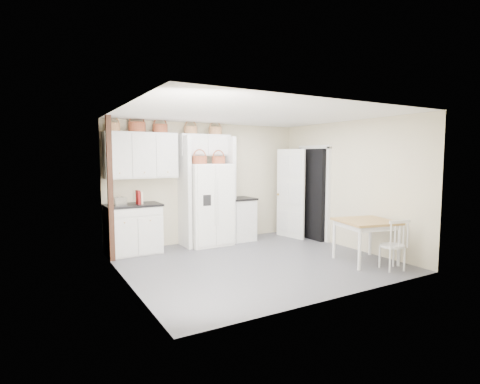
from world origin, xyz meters
TOP-DOWN VIEW (x-y plane):
  - floor at (0.00, 0.00)m, footprint 4.50×4.50m
  - ceiling at (0.00, 0.00)m, footprint 4.50×4.50m
  - wall_back at (0.00, 2.00)m, footprint 4.50×0.00m
  - wall_left at (-2.25, 0.00)m, footprint 0.00×4.00m
  - wall_right at (2.25, 0.00)m, footprint 0.00×4.00m
  - refrigerator at (-0.15, 1.64)m, footprint 0.89×0.72m
  - base_cab_left at (-1.73, 1.70)m, footprint 1.00×0.63m
  - base_cab_right at (0.66, 1.70)m, footprint 0.52×0.63m
  - dining_table at (1.70, -0.98)m, footprint 1.08×1.08m
  - windsor_chair at (1.73, -1.52)m, footprint 0.47×0.44m
  - counter_left at (-1.73, 1.70)m, footprint 1.04×0.67m
  - counter_right at (0.66, 1.70)m, footprint 0.56×0.67m
  - toaster at (-1.99, 1.59)m, footprint 0.26×0.19m
  - cookbook_red at (-1.64, 1.62)m, footprint 0.05×0.18m
  - cookbook_cream at (-1.60, 1.62)m, footprint 0.06×0.17m
  - basket_upper_a at (-2.03, 1.83)m, footprint 0.28×0.28m
  - basket_upper_b at (-1.57, 1.83)m, footprint 0.33×0.33m
  - basket_upper_c at (-1.11, 1.83)m, footprint 0.30×0.30m
  - basket_bridge_a at (-0.45, 1.83)m, footprint 0.28×0.28m
  - basket_bridge_b at (0.12, 1.83)m, footprint 0.29×0.29m
  - basket_fridge_a at (-0.38, 1.54)m, footprint 0.30×0.30m
  - basket_fridge_b at (0.05, 1.54)m, footprint 0.29×0.29m
  - upper_cabinet at (-1.50, 1.83)m, footprint 1.40×0.34m
  - bridge_cabinet at (-0.15, 1.83)m, footprint 1.12×0.34m
  - fridge_panel_left at (-0.66, 1.70)m, footprint 0.08×0.60m
  - fridge_panel_right at (0.36, 1.70)m, footprint 0.08×0.60m
  - trim_post at (-2.20, 1.35)m, footprint 0.09×0.09m
  - doorway_void at (2.16, 1.00)m, footprint 0.18×0.85m
  - door_slab at (1.80, 1.33)m, footprint 0.21×0.79m

SIDE VIEW (x-z plane):
  - floor at x=0.00m, z-range 0.00..0.00m
  - dining_table at x=1.70m, z-range 0.00..0.76m
  - windsor_chair at x=1.73m, z-range 0.00..0.80m
  - base_cab_right at x=0.66m, z-range 0.00..0.92m
  - base_cab_left at x=-1.73m, z-range 0.00..0.92m
  - refrigerator at x=-0.15m, z-range 0.00..1.73m
  - counter_right at x=0.66m, z-range 0.92..0.96m
  - counter_left at x=-1.73m, z-range 0.92..0.97m
  - doorway_void at x=2.16m, z-range 0.00..2.05m
  - door_slab at x=1.80m, z-range 0.00..2.05m
  - toaster at x=-1.99m, z-range 0.97..1.13m
  - cookbook_cream at x=-1.60m, z-range 0.97..1.21m
  - cookbook_red at x=-1.64m, z-range 0.97..1.23m
  - fridge_panel_left at x=-0.66m, z-range 0.00..2.30m
  - fridge_panel_right at x=0.36m, z-range 0.00..2.30m
  - wall_back at x=0.00m, z-range -0.95..3.55m
  - wall_left at x=-2.25m, z-range -0.70..3.30m
  - wall_right at x=2.25m, z-range -0.70..3.30m
  - trim_post at x=-2.20m, z-range 0.00..2.60m
  - basket_fridge_b at x=0.05m, z-range 1.73..1.88m
  - basket_fridge_a at x=-0.38m, z-range 1.73..1.89m
  - upper_cabinet at x=-1.50m, z-range 1.45..2.35m
  - bridge_cabinet at x=-0.15m, z-range 1.90..2.35m
  - basket_bridge_a at x=-0.45m, z-range 2.35..2.51m
  - basket_upper_a at x=-2.03m, z-range 2.35..2.51m
  - basket_bridge_b at x=0.12m, z-range 2.35..2.52m
  - basket_upper_c at x=-1.11m, z-range 2.35..2.52m
  - basket_upper_b at x=-1.57m, z-range 2.35..2.54m
  - ceiling at x=0.00m, z-range 2.60..2.60m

